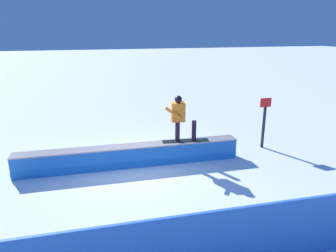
{
  "coord_description": "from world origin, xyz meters",
  "views": [
    {
      "loc": [
        1.4,
        8.68,
        3.91
      ],
      "look_at": [
        -0.84,
        1.04,
        1.48
      ],
      "focal_mm": 33.77,
      "sensor_mm": 36.0,
      "label": 1
    }
  ],
  "objects": [
    {
      "name": "grind_box",
      "position": [
        0.0,
        0.0,
        0.29
      ],
      "size": [
        6.6,
        0.78,
        0.65
      ],
      "color": "blue",
      "rests_on": "ground_plane"
    },
    {
      "name": "snowboarder",
      "position": [
        -1.52,
        0.05,
        1.42
      ],
      "size": [
        1.45,
        0.49,
        1.42
      ],
      "color": "black",
      "rests_on": "grind_box"
    },
    {
      "name": "ground_plane",
      "position": [
        0.0,
        0.0,
        0.0
      ],
      "size": [
        120.0,
        120.0,
        0.0
      ],
      "primitive_type": "plane",
      "color": "white"
    },
    {
      "name": "trail_marker",
      "position": [
        -4.63,
        -0.28,
        0.94
      ],
      "size": [
        0.4,
        0.1,
        1.74
      ],
      "color": "#262628",
      "rests_on": "ground_plane"
    },
    {
      "name": "safety_fence",
      "position": [
        0.0,
        4.67,
        0.59
      ],
      "size": [
        8.25,
        0.43,
        1.18
      ],
      "primitive_type": "cube",
      "rotation": [
        0.0,
        0.0,
        -0.04
      ],
      "color": "#3877DB",
      "rests_on": "ground_plane"
    }
  ]
}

